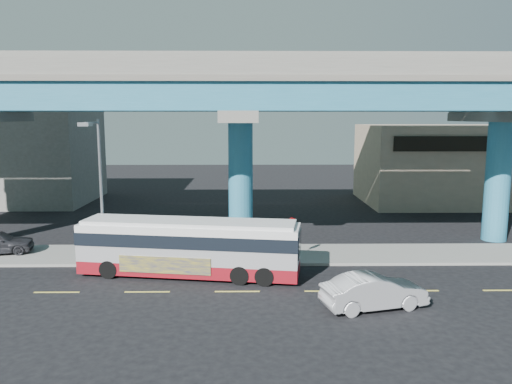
{
  "coord_description": "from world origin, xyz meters",
  "views": [
    {
      "loc": [
        0.56,
        -21.57,
        7.66
      ],
      "look_at": [
        0.89,
        4.0,
        3.84
      ],
      "focal_mm": 35.0,
      "sensor_mm": 36.0,
      "label": 1
    }
  ],
  "objects_px": {
    "sedan": "(374,291)",
    "street_lamp": "(97,171)",
    "transit_bus": "(190,245)",
    "stop_sign": "(291,230)"
  },
  "relations": [
    {
      "from": "street_lamp",
      "to": "sedan",
      "type": "bearing_deg",
      "value": -24.39
    },
    {
      "from": "transit_bus",
      "to": "sedan",
      "type": "relative_size",
      "value": 2.43
    },
    {
      "from": "street_lamp",
      "to": "transit_bus",
      "type": "bearing_deg",
      "value": -16.44
    },
    {
      "from": "stop_sign",
      "to": "transit_bus",
      "type": "bearing_deg",
      "value": -168.87
    },
    {
      "from": "transit_bus",
      "to": "stop_sign",
      "type": "relative_size",
      "value": 4.75
    },
    {
      "from": "transit_bus",
      "to": "street_lamp",
      "type": "xyz_separation_m",
      "value": [
        -4.74,
        1.4,
        3.5
      ]
    },
    {
      "from": "sedan",
      "to": "stop_sign",
      "type": "distance_m",
      "value": 7.15
    },
    {
      "from": "stop_sign",
      "to": "sedan",
      "type": "bearing_deg",
      "value": -77.98
    },
    {
      "from": "sedan",
      "to": "street_lamp",
      "type": "relative_size",
      "value": 0.6
    },
    {
      "from": "transit_bus",
      "to": "sedan",
      "type": "bearing_deg",
      "value": -19.66
    }
  ]
}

